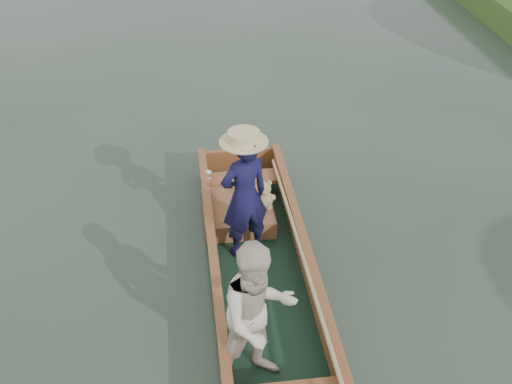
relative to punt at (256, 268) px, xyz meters
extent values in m
plane|color=#283D30|center=(0.10, 0.15, -0.52)|extent=(120.00, 120.00, 0.00)
cube|color=black|center=(0.10, 0.15, -0.48)|extent=(1.10, 5.00, 0.08)
cube|color=#9A592F|center=(-0.41, 0.15, -0.28)|extent=(0.08, 5.00, 0.32)
cube|color=#9A592F|center=(0.61, 0.15, -0.28)|extent=(0.08, 5.00, 0.32)
cube|color=#9A592F|center=(0.10, 2.61, -0.28)|extent=(1.10, 0.08, 0.32)
cube|color=#9A592F|center=(-0.41, 0.15, -0.10)|extent=(0.10, 5.00, 0.04)
cube|color=#9A592F|center=(0.61, 0.15, -0.10)|extent=(0.10, 5.00, 0.04)
cube|color=#9A592F|center=(0.10, 2.05, -0.22)|extent=(0.94, 0.30, 0.05)
imported|color=#13133D|center=(-0.02, 0.82, 0.33)|extent=(0.65, 0.53, 1.54)
cylinder|color=beige|center=(-0.02, 0.82, 1.06)|extent=(0.52, 0.52, 0.12)
imported|color=beige|center=(-0.11, -1.01, 0.33)|extent=(0.90, 0.81, 1.54)
cube|color=brown|center=(-0.04, 1.44, -0.33)|extent=(0.85, 0.90, 0.22)
sphere|color=tan|center=(0.27, 1.34, -0.09)|extent=(0.22, 0.22, 0.22)
sphere|color=tan|center=(0.27, 1.33, 0.08)|extent=(0.17, 0.17, 0.17)
sphere|color=tan|center=(0.21, 1.33, 0.15)|extent=(0.06, 0.06, 0.06)
sphere|color=tan|center=(0.33, 1.33, 0.15)|extent=(0.06, 0.06, 0.06)
sphere|color=tan|center=(0.27, 1.27, 0.06)|extent=(0.07, 0.07, 0.07)
sphere|color=tan|center=(0.17, 1.32, -0.06)|extent=(0.08, 0.08, 0.08)
sphere|color=tan|center=(0.37, 1.32, -0.06)|extent=(0.08, 0.08, 0.08)
sphere|color=tan|center=(0.21, 1.31, -0.19)|extent=(0.09, 0.09, 0.09)
sphere|color=tan|center=(0.33, 1.31, -0.19)|extent=(0.09, 0.09, 0.09)
cylinder|color=silver|center=(-0.36, 2.05, -0.19)|extent=(0.07, 0.07, 0.01)
cylinder|color=silver|center=(-0.36, 2.05, -0.15)|extent=(0.01, 0.01, 0.08)
ellipsoid|color=silver|center=(-0.36, 2.05, -0.09)|extent=(0.09, 0.09, 0.05)
cylinder|color=tan|center=(0.53, 0.02, -0.06)|extent=(0.04, 4.55, 0.20)
camera|label=1|loc=(-0.63, -4.96, 4.33)|focal=45.00mm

